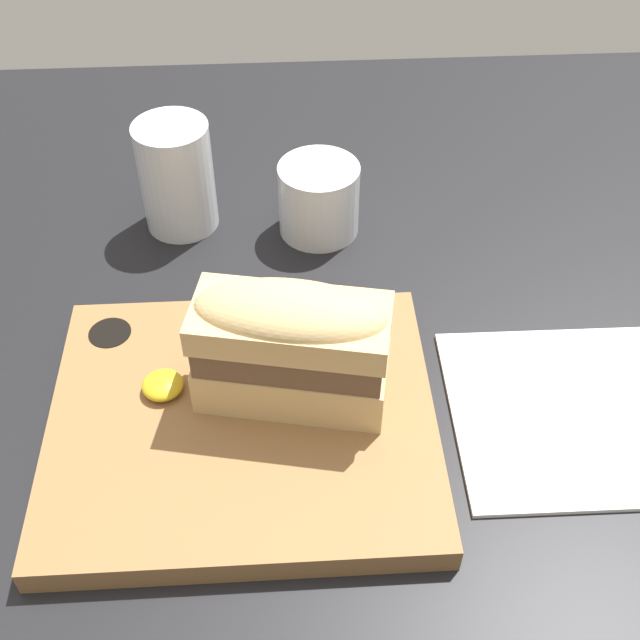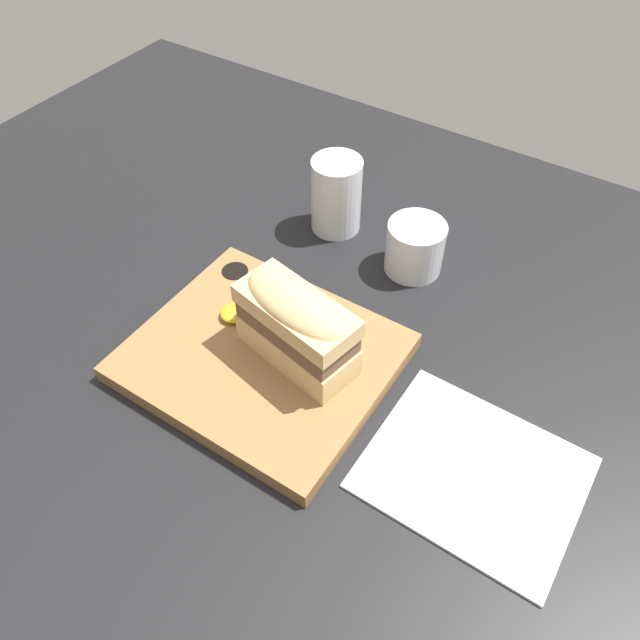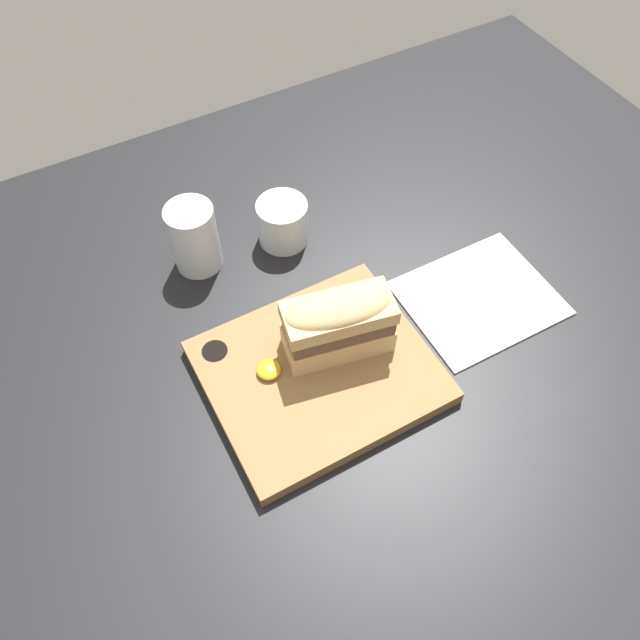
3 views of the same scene
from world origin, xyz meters
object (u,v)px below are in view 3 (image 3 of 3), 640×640
serving_board (318,372)px  sandwich (338,322)px  wine_glass (283,224)px  napkin (479,298)px  water_glass (195,241)px

serving_board → sandwich: bearing=24.1°
wine_glass → napkin: 32.19cm
water_glass → wine_glass: bearing=-7.7°
sandwich → napkin: (23.42, -1.78, -7.67)cm
sandwich → water_glass: (-10.40, 25.04, -3.03)cm
wine_glass → napkin: size_ratio=0.36×
serving_board → napkin: 27.49cm
sandwich → napkin: bearing=-4.4°
sandwich → napkin: sandwich is taller
sandwich → wine_glass: bearing=81.8°
serving_board → water_glass: bearing=103.3°
serving_board → wine_glass: 26.17cm
sandwich → napkin: size_ratio=0.70×
water_glass → wine_glass: water_glass is taller
napkin → serving_board: bearing=-179.9°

